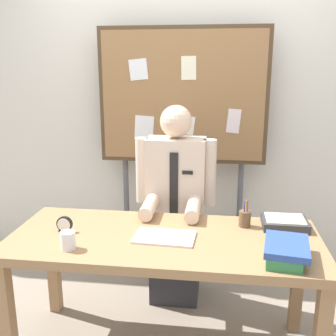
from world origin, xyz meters
name	(u,v)px	position (x,y,z in m)	size (l,w,h in m)	color
back_wall	(185,105)	(0.00, 1.23, 1.35)	(6.40, 0.08, 2.70)	silver
desk	(164,251)	(0.00, 0.00, 0.65)	(1.73, 0.72, 0.74)	#9E754C
person	(175,213)	(0.00, 0.57, 0.66)	(0.55, 0.56, 1.41)	#2D2D33
bulletin_board	(183,100)	(0.00, 1.03, 1.41)	(1.30, 0.09, 1.95)	#4C3823
book_stack	(285,251)	(0.62, -0.19, 0.79)	(0.25, 0.31, 0.09)	#337F47
open_notebook	(164,237)	(0.01, -0.02, 0.74)	(0.33, 0.21, 0.01)	silver
desk_clock	(65,225)	(-0.57, -0.01, 0.78)	(0.09, 0.04, 0.09)	black
coffee_mug	(68,240)	(-0.47, -0.22, 0.79)	(0.08, 0.08, 0.10)	white
pen_holder	(245,218)	(0.45, 0.21, 0.79)	(0.07, 0.07, 0.16)	brown
paper_tray	(285,223)	(0.69, 0.22, 0.77)	(0.26, 0.20, 0.06)	#333338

